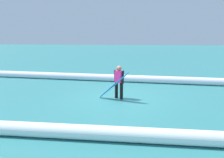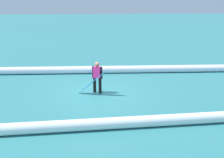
# 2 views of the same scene
# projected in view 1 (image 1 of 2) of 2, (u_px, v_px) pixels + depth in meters

# --- Properties ---
(ground_plane) EXTENTS (179.69, 179.69, 0.00)m
(ground_plane) POSITION_uv_depth(u_px,v_px,m) (119.00, 98.00, 10.17)
(ground_plane) COLOR teal
(surfer) EXTENTS (0.45, 0.45, 1.42)m
(surfer) POSITION_uv_depth(u_px,v_px,m) (119.00, 80.00, 9.97)
(surfer) COLOR black
(surfer) RESTS_ON ground_plane
(surfboard) EXTENTS (1.47, 0.85, 1.27)m
(surfboard) POSITION_uv_depth(u_px,v_px,m) (114.00, 85.00, 9.75)
(surfboard) COLOR #268CE5
(surfboard) RESTS_ON ground_plane
(wave_crest_foreground) EXTENTS (21.15, 1.46, 0.42)m
(wave_crest_foreground) POSITION_uv_depth(u_px,v_px,m) (150.00, 79.00, 13.64)
(wave_crest_foreground) COLOR white
(wave_crest_foreground) RESTS_ON ground_plane
(wave_crest_midground) EXTENTS (21.42, 1.31, 0.39)m
(wave_crest_midground) POSITION_uv_depth(u_px,v_px,m) (92.00, 133.00, 5.95)
(wave_crest_midground) COLOR white
(wave_crest_midground) RESTS_ON ground_plane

